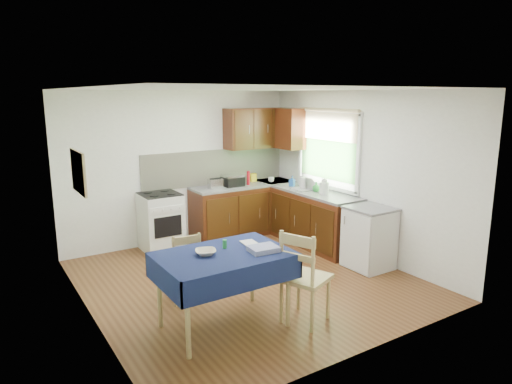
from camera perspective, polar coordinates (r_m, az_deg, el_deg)
floor at (r=6.22m, az=-1.13°, el=-10.90°), size 4.20×4.20×0.00m
ceiling at (r=5.73m, az=-1.24°, el=12.77°), size 4.00×4.20×0.02m
wall_back at (r=7.69m, az=-9.39°, el=3.09°), size 4.00×0.02×2.50m
wall_front at (r=4.26m, az=13.80°, el=-4.38°), size 4.00×0.02×2.50m
wall_left at (r=5.13m, az=-20.63°, el=-2.02°), size 0.02×4.20×2.50m
wall_right at (r=7.08m, az=12.76°, el=2.19°), size 0.02×4.20×2.50m
base_cabinets at (r=7.79m, az=2.54°, el=-2.82°), size 1.90×2.30×0.86m
worktop_back at (r=7.97m, az=-1.49°, el=0.85°), size 1.90×0.60×0.04m
worktop_right at (r=7.42m, az=7.44°, el=-0.08°), size 0.60×1.70×0.04m
worktop_corner at (r=8.32m, az=2.35°, el=1.32°), size 0.60×0.60×0.04m
splashback at (r=7.96m, az=-5.03°, el=3.14°), size 2.70×0.02×0.60m
upper_cabinets at (r=8.09m, az=1.38°, el=7.96°), size 1.20×0.85×0.70m
stove at (r=7.40m, az=-11.81°, el=-3.63°), size 0.60×0.61×0.92m
window at (r=7.51m, az=8.95°, el=5.98°), size 0.04×1.48×1.26m
fridge at (r=6.69m, az=13.97°, el=-5.58°), size 0.58×0.60×0.89m
corkboard at (r=5.35m, az=-21.29°, el=2.32°), size 0.04×0.62×0.47m
dining_table at (r=4.81m, az=-4.08°, el=-8.82°), size 1.36×0.92×0.82m
chair_far at (r=5.54m, az=-8.97°, el=-8.97°), size 0.42×0.42×0.86m
chair_near at (r=4.97m, az=5.93°, el=-10.20°), size 0.60×0.60×1.04m
toaster at (r=7.62m, az=-5.11°, el=1.06°), size 0.23×0.14×0.18m
sandwich_press at (r=7.80m, az=-2.94°, el=1.45°), size 0.33×0.29×0.19m
sauce_bottle at (r=7.89m, az=-0.97°, el=1.77°), size 0.05×0.05×0.24m
yellow_packet at (r=8.19m, az=-0.37°, el=1.83°), size 0.13×0.11×0.15m
dish_rack at (r=7.57m, az=6.30°, el=0.53°), size 0.44×0.34×0.21m
kettle at (r=7.23m, az=8.52°, el=0.62°), size 0.15×0.15×0.25m
cup at (r=8.15m, az=1.91°, el=1.56°), size 0.15×0.15×0.09m
soap_bottle_a at (r=7.53m, az=5.88°, el=1.38°), size 0.15×0.15×0.28m
soap_bottle_b at (r=7.79m, az=4.52°, el=1.38°), size 0.11×0.11×0.18m
soap_bottle_c at (r=7.39m, az=7.53°, el=0.64°), size 0.15×0.15×0.16m
plate_bowl at (r=4.74m, az=-6.31°, el=-7.49°), size 0.27×0.27×0.05m
book at (r=5.02m, az=-1.62°, el=-6.53°), size 0.18×0.23×0.02m
spice_jar at (r=4.91m, az=-3.94°, el=-6.50°), size 0.05×0.05×0.09m
tea_towel at (r=4.81m, az=0.92°, el=-7.12°), size 0.32×0.26×0.05m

